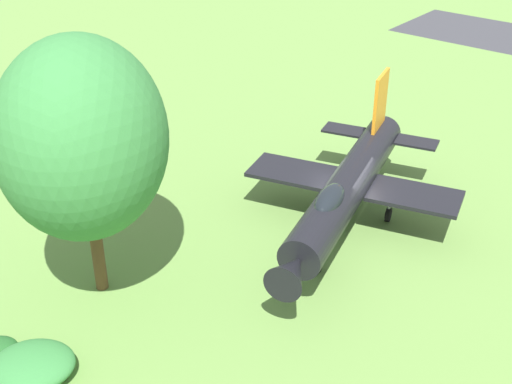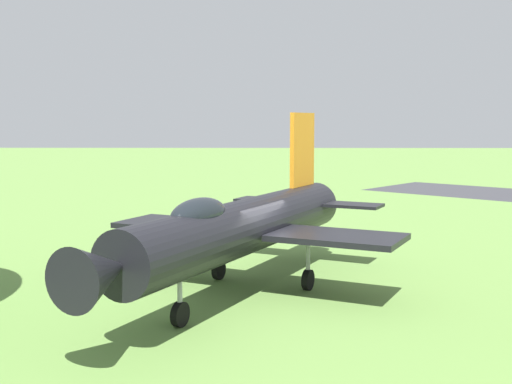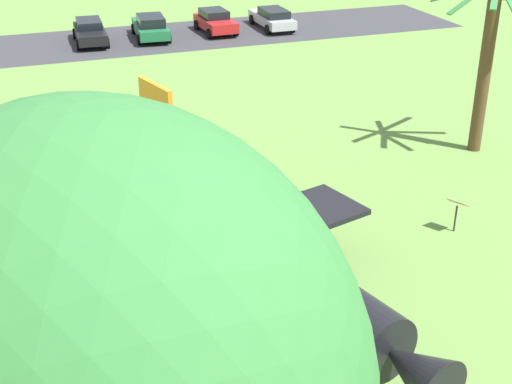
% 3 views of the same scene
% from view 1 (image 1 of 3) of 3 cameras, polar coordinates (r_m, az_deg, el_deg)
% --- Properties ---
extents(ground_plane, '(200.00, 200.00, 0.00)m').
position_cam_1_polar(ground_plane, '(27.67, 7.51, -2.89)').
color(ground_plane, '#668E42').
extents(display_jet, '(12.41, 8.61, 5.09)m').
position_cam_1_polar(display_jet, '(26.40, 7.55, 0.30)').
color(display_jet, black).
rests_on(display_jet, ground_plane).
extents(shade_tree, '(6.32, 5.39, 9.02)m').
position_cam_1_polar(shade_tree, '(21.85, -14.39, 4.37)').
color(shade_tree, brown).
rests_on(shade_tree, ground_plane).
extents(shrub_near_fence, '(2.18, 2.51, 0.82)m').
position_cam_1_polar(shrub_near_fence, '(21.62, -18.26, -13.68)').
color(shrub_near_fence, '#387F3D').
rests_on(shrub_near_fence, ground_plane).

